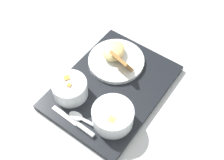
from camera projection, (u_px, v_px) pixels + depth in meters
ground_plane at (112, 88)px, 0.96m from camera, size 4.00×4.00×0.00m
serving_tray at (112, 87)px, 0.95m from camera, size 0.44×0.33×0.02m
bowl_salad at (70, 88)px, 0.90m from camera, size 0.11×0.11×0.06m
bowl_soup at (113, 115)px, 0.84m from camera, size 0.13×0.13×0.06m
plate_main at (116, 58)px, 0.99m from camera, size 0.20×0.20×0.08m
knife at (79, 125)px, 0.85m from camera, size 0.01×0.17×0.01m
spoon at (83, 120)px, 0.86m from camera, size 0.04×0.15×0.01m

